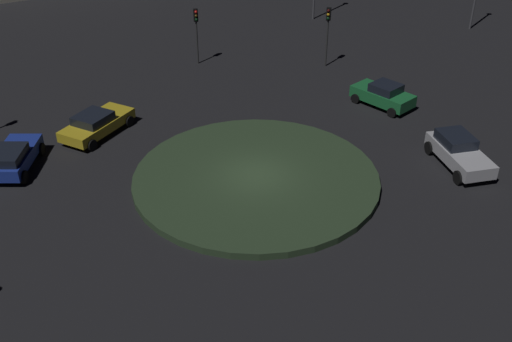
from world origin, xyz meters
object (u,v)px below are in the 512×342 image
(traffic_light_northeast, at_px, (328,25))
(traffic_light_north, at_px, (196,25))
(car_yellow, at_px, (96,123))
(car_silver, at_px, (459,151))
(car_blue, at_px, (13,157))
(car_green, at_px, (383,95))

(traffic_light_northeast, bearing_deg, traffic_light_north, -75.21)
(car_yellow, xyz_separation_m, car_silver, (18.44, -7.56, 0.10))
(traffic_light_northeast, xyz_separation_m, traffic_light_north, (-8.91, 2.51, -0.16))
(traffic_light_north, bearing_deg, traffic_light_northeast, 71.92)
(traffic_light_northeast, relative_size, traffic_light_north, 1.06)
(car_blue, height_order, car_silver, car_silver)
(car_blue, distance_m, traffic_light_northeast, 22.74)
(car_yellow, distance_m, car_blue, 5.16)
(car_blue, relative_size, car_silver, 0.98)
(car_yellow, relative_size, car_blue, 1.10)
(traffic_light_north, bearing_deg, car_blue, -43.82)
(traffic_light_northeast, bearing_deg, car_silver, 39.82)
(car_yellow, distance_m, car_green, 17.44)
(traffic_light_northeast, bearing_deg, car_green, 41.65)
(car_green, distance_m, car_silver, 7.66)
(car_silver, distance_m, traffic_light_north, 20.72)
(car_green, relative_size, traffic_light_north, 1.05)
(car_green, relative_size, car_silver, 0.98)
(car_blue, bearing_deg, car_yellow, -41.00)
(car_blue, relative_size, traffic_light_northeast, 0.99)
(car_yellow, relative_size, traffic_light_northeast, 1.10)
(car_blue, height_order, traffic_light_north, traffic_light_north)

